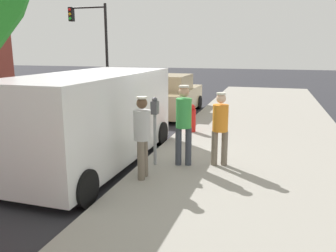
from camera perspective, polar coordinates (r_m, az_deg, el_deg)
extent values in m
plane|color=#2D2D33|center=(9.19, -8.44, -4.65)|extent=(80.00, 80.00, 0.00)
cube|color=#9E998E|center=(8.38, 14.00, -6.08)|extent=(5.00, 32.00, 0.15)
cylinder|color=gray|center=(7.75, -2.13, -2.21)|extent=(0.07, 0.07, 1.15)
cube|color=#4C4C51|center=(7.60, -2.17, 3.01)|extent=(0.14, 0.18, 0.28)
sphere|color=#47474C|center=(7.57, -2.19, 4.28)|extent=(0.12, 0.12, 0.12)
cylinder|color=#383D47|center=(7.75, 3.34, -3.35)|extent=(0.14, 0.14, 0.85)
cylinder|color=#383D47|center=(7.75, 1.72, -3.33)|extent=(0.14, 0.14, 0.85)
cylinder|color=green|center=(7.58, 2.58, 2.11)|extent=(0.34, 0.34, 0.64)
sphere|color=tan|center=(7.51, 2.62, 5.61)|extent=(0.23, 0.23, 0.23)
cylinder|color=silver|center=(7.49, 2.63, 6.49)|extent=(0.22, 0.22, 0.04)
cylinder|color=#726656|center=(6.91, -4.43, -5.65)|extent=(0.14, 0.14, 0.79)
cylinder|color=#726656|center=(7.11, -3.86, -5.12)|extent=(0.14, 0.14, 0.79)
cylinder|color=#B7B7B7|center=(6.82, -4.23, 0.15)|extent=(0.34, 0.34, 0.59)
sphere|color=brown|center=(6.74, -4.29, 3.74)|extent=(0.21, 0.21, 0.21)
cylinder|color=silver|center=(6.73, -4.30, 4.64)|extent=(0.20, 0.20, 0.04)
cylinder|color=#726656|center=(7.84, 9.19, -3.60)|extent=(0.14, 0.14, 0.78)
cylinder|color=#726656|center=(7.81, 7.59, -3.60)|extent=(0.14, 0.14, 0.78)
cylinder|color=orange|center=(7.66, 8.56, 1.30)|extent=(0.34, 0.34, 0.58)
sphere|color=beige|center=(7.59, 8.66, 4.47)|extent=(0.21, 0.21, 0.21)
cylinder|color=silver|center=(7.58, 8.69, 5.26)|extent=(0.20, 0.20, 0.04)
cube|color=white|center=(8.22, -12.18, 1.55)|extent=(2.11, 5.24, 1.96)
cube|color=black|center=(10.33, -5.54, 6.19)|extent=(1.84, 0.12, 0.88)
cylinder|color=black|center=(10.59, -10.98, -0.53)|extent=(0.23, 0.68, 0.68)
cylinder|color=black|center=(9.84, -1.21, -1.30)|extent=(0.23, 0.68, 0.68)
cylinder|color=black|center=(6.29, -13.52, -9.85)|extent=(0.23, 0.68, 0.68)
cube|color=tan|center=(14.53, 0.31, 4.30)|extent=(1.86, 4.42, 0.89)
cube|color=tan|center=(14.23, 0.06, 7.14)|extent=(1.62, 2.00, 0.60)
cylinder|color=black|center=(16.38, -0.93, 4.16)|extent=(0.23, 0.60, 0.60)
cylinder|color=black|center=(15.95, 4.98, 3.88)|extent=(0.23, 0.60, 0.60)
cylinder|color=black|center=(13.32, -5.28, 2.15)|extent=(0.23, 0.60, 0.60)
cylinder|color=black|center=(12.78, 1.89, 1.75)|extent=(0.23, 0.60, 0.60)
cylinder|color=black|center=(21.20, -9.98, 12.13)|extent=(0.16, 0.16, 5.20)
cylinder|color=black|center=(21.88, -13.20, 18.30)|extent=(2.40, 0.10, 0.10)
cube|color=black|center=(22.35, -15.49, 17.16)|extent=(0.24, 0.32, 0.80)
sphere|color=red|center=(22.22, -15.77, 17.82)|extent=(0.17, 0.17, 0.17)
sphere|color=yellow|center=(22.20, -15.73, 17.18)|extent=(0.17, 0.17, 0.17)
sphere|color=green|center=(22.18, -15.69, 16.53)|extent=(0.17, 0.17, 0.17)
cylinder|color=red|center=(10.89, 3.91, 0.89)|extent=(0.24, 0.24, 0.70)
sphere|color=red|center=(10.82, 3.95, 3.02)|extent=(0.20, 0.20, 0.20)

